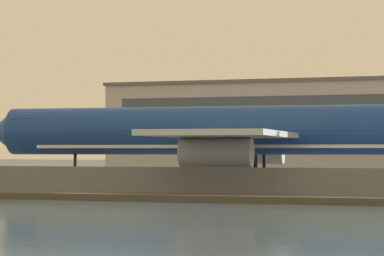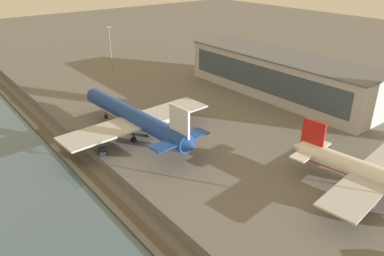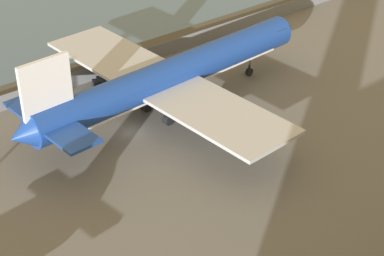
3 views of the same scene
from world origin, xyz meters
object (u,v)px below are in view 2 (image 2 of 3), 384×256
(passenger_jet_white_red, at_px, (379,178))
(apron_light_mast_apron_east, at_px, (110,45))
(baggage_tug, at_px, (102,151))
(cargo_jet_blue, at_px, (135,118))

(passenger_jet_white_red, height_order, apron_light_mast_apron_east, apron_light_mast_apron_east)
(baggage_tug, xyz_separation_m, apron_light_mast_apron_east, (-65.92, 36.68, 9.87))
(passenger_jet_white_red, distance_m, baggage_tug, 62.79)
(baggage_tug, bearing_deg, cargo_jet_blue, 107.14)
(passenger_jet_white_red, bearing_deg, cargo_jet_blue, -156.56)
(cargo_jet_blue, relative_size, passenger_jet_white_red, 1.23)
(passenger_jet_white_red, bearing_deg, baggage_tug, -145.23)
(baggage_tug, height_order, apron_light_mast_apron_east, apron_light_mast_apron_east)
(cargo_jet_blue, height_order, passenger_jet_white_red, cargo_jet_blue)
(cargo_jet_blue, height_order, baggage_tug, cargo_jet_blue)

